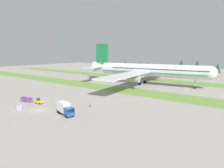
% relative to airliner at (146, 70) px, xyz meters
% --- Properties ---
extents(ground_plane, '(400.00, 400.00, 0.00)m').
position_rel_airliner_xyz_m(ground_plane, '(-2.91, -63.94, -8.11)').
color(ground_plane, gray).
extents(grass_strip_near, '(320.00, 14.73, 0.01)m').
position_rel_airliner_xyz_m(grass_strip_near, '(-2.91, -20.44, -8.11)').
color(grass_strip_near, olive).
rests_on(grass_strip_near, ground).
extents(grass_strip_far, '(320.00, 14.73, 0.01)m').
position_rel_airliner_xyz_m(grass_strip_far, '(-2.91, 21.01, -8.11)').
color(grass_strip_far, olive).
rests_on(grass_strip_far, ground).
extents(airliner, '(68.89, 84.89, 22.64)m').
position_rel_airliner_xyz_m(airliner, '(0.00, 0.00, 0.00)').
color(airliner, silver).
rests_on(airliner, ground).
extents(baggage_tug, '(2.77, 1.69, 1.97)m').
position_rel_airliner_xyz_m(baggage_tug, '(-9.66, -59.39, -7.30)').
color(baggage_tug, yellow).
rests_on(baggage_tug, ground).
extents(cargo_dolly_lead, '(2.41, 1.82, 1.55)m').
position_rel_airliner_xyz_m(cargo_dolly_lead, '(-14.62, -60.16, -7.19)').
color(cargo_dolly_lead, '#A3A3A8').
rests_on(cargo_dolly_lead, ground).
extents(cargo_dolly_second, '(2.41, 1.82, 1.55)m').
position_rel_airliner_xyz_m(cargo_dolly_second, '(-17.49, -60.61, -7.19)').
color(cargo_dolly_second, '#A3A3A8').
rests_on(cargo_dolly_second, ground).
extents(catering_truck, '(7.30, 3.91, 3.58)m').
position_rel_airliner_xyz_m(catering_truck, '(7.44, -61.91, -6.16)').
color(catering_truck, '#1E4C8E').
rests_on(catering_truck, ground).
extents(ground_crew_marshaller, '(0.43, 0.42, 1.74)m').
position_rel_airliner_xyz_m(ground_crew_marshaller, '(7.11, -51.41, -7.17)').
color(ground_crew_marshaller, black).
rests_on(ground_crew_marshaller, ground).
extents(uld_container_0, '(2.09, 1.71, 1.65)m').
position_rel_airliner_xyz_m(uld_container_0, '(-11.02, -67.06, -7.29)').
color(uld_container_0, '#A3A3A8').
rests_on(uld_container_0, ground).
extents(uld_container_1, '(2.14, 1.77, 1.62)m').
position_rel_airliner_xyz_m(uld_container_1, '(-8.37, -67.52, -7.30)').
color(uld_container_1, '#A3A3A8').
rests_on(uld_container_1, ground).
extents(taxiway_marker_0, '(0.44, 0.44, 0.48)m').
position_rel_airliner_xyz_m(taxiway_marker_0, '(-4.32, -23.06, -7.87)').
color(taxiway_marker_0, orange).
rests_on(taxiway_marker_0, ground).
extents(taxiway_marker_1, '(0.44, 0.44, 0.57)m').
position_rel_airliner_xyz_m(taxiway_marker_1, '(-21.05, -23.48, -7.83)').
color(taxiway_marker_1, orange).
rests_on(taxiway_marker_1, ground).
extents(taxiway_marker_2, '(0.44, 0.44, 0.57)m').
position_rel_airliner_xyz_m(taxiway_marker_2, '(19.86, -25.85, -7.83)').
color(taxiway_marker_2, orange).
rests_on(taxiway_marker_2, ground).
extents(taxiway_marker_3, '(0.44, 0.44, 0.64)m').
position_rel_airliner_xyz_m(taxiway_marker_3, '(-4.36, -27.91, -7.79)').
color(taxiway_marker_3, orange).
rests_on(taxiway_marker_3, ground).
extents(distant_tree_line, '(168.94, 10.73, 12.34)m').
position_rel_airliner_xyz_m(distant_tree_line, '(1.15, 64.37, -1.20)').
color(distant_tree_line, '#4C3823').
rests_on(distant_tree_line, ground).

